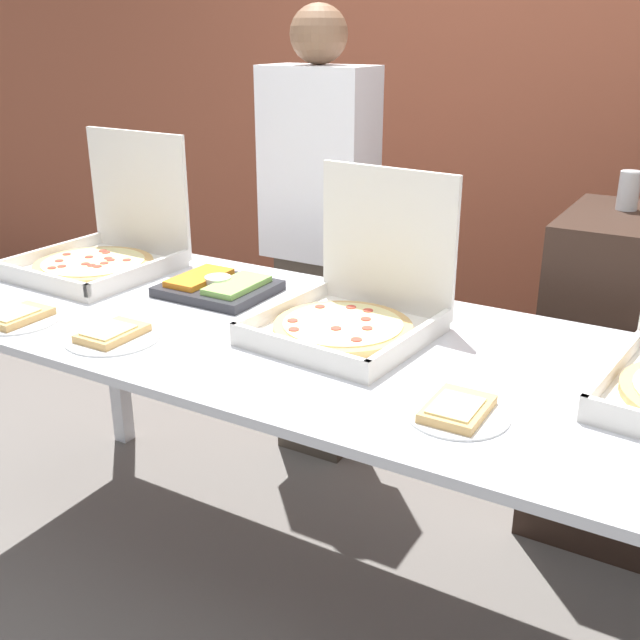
# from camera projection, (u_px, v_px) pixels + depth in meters

# --- Properties ---
(ground_plane) EXTENTS (16.00, 16.00, 0.00)m
(ground_plane) POSITION_uv_depth(u_px,v_px,m) (320.00, 597.00, 2.29)
(ground_plane) COLOR slate
(brick_wall_behind) EXTENTS (10.00, 0.06, 2.80)m
(brick_wall_behind) POSITION_uv_depth(u_px,v_px,m) (522.00, 86.00, 3.16)
(brick_wall_behind) COLOR #9E5138
(brick_wall_behind) RESTS_ON ground_plane
(buffet_table) EXTENTS (2.49, 0.91, 0.86)m
(buffet_table) POSITION_uv_depth(u_px,v_px,m) (320.00, 368.00, 2.01)
(buffet_table) COLOR silver
(buffet_table) RESTS_ON ground_plane
(pizza_box_far_right) EXTENTS (0.46, 0.48, 0.44)m
(pizza_box_far_right) POSITION_uv_depth(u_px,v_px,m) (105.00, 246.00, 2.52)
(pizza_box_far_right) COLOR silver
(pizza_box_far_right) RESTS_ON buffet_table
(pizza_box_near_left) EXTENTS (0.46, 0.47, 0.42)m
(pizza_box_near_left) POSITION_uv_depth(u_px,v_px,m) (354.00, 305.00, 1.99)
(pizza_box_near_left) COLOR silver
(pizza_box_near_left) RESTS_ON buffet_table
(paper_plate_front_center) EXTENTS (0.22, 0.22, 0.03)m
(paper_plate_front_center) POSITION_uv_depth(u_px,v_px,m) (457.00, 410.00, 1.58)
(paper_plate_front_center) COLOR white
(paper_plate_front_center) RESTS_ON buffet_table
(paper_plate_front_left) EXTENTS (0.23, 0.23, 0.03)m
(paper_plate_front_left) POSITION_uv_depth(u_px,v_px,m) (17.00, 317.00, 2.09)
(paper_plate_front_left) COLOR white
(paper_plate_front_left) RESTS_ON buffet_table
(paper_plate_front_right) EXTENTS (0.25, 0.25, 0.03)m
(paper_plate_front_right) POSITION_uv_depth(u_px,v_px,m) (112.00, 335.00, 1.97)
(paper_plate_front_right) COLOR white
(paper_plate_front_right) RESTS_ON buffet_table
(veggie_tray) EXTENTS (0.32, 0.27, 0.05)m
(veggie_tray) POSITION_uv_depth(u_px,v_px,m) (218.00, 286.00, 2.31)
(veggie_tray) COLOR #28282D
(veggie_tray) RESTS_ON buffet_table
(soda_can_silver) EXTENTS (0.07, 0.07, 0.12)m
(soda_can_silver) POSITION_uv_depth(u_px,v_px,m) (629.00, 190.00, 2.37)
(soda_can_silver) COLOR silver
(soda_can_silver) RESTS_ON sideboard_podium
(person_guest_plaid) EXTENTS (0.40, 0.22, 1.71)m
(person_guest_plaid) POSITION_uv_depth(u_px,v_px,m) (319.00, 237.00, 2.82)
(person_guest_plaid) COLOR #473D33
(person_guest_plaid) RESTS_ON ground_plane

